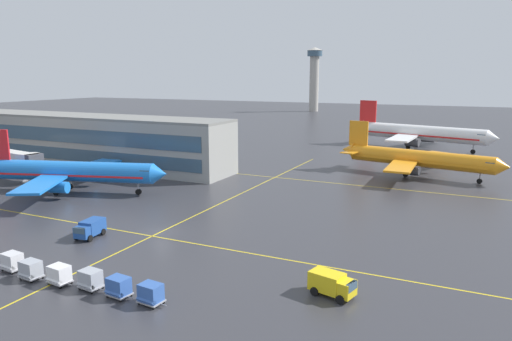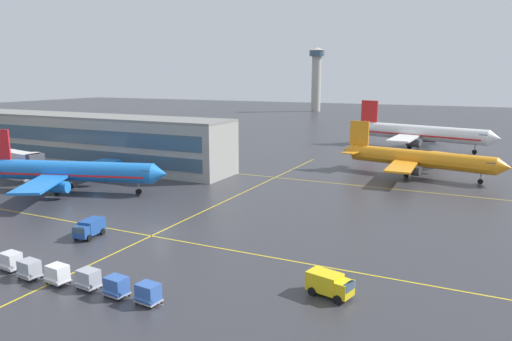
{
  "view_description": "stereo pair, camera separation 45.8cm",
  "coord_description": "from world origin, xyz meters",
  "px_view_note": "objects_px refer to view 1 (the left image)",
  "views": [
    {
      "loc": [
        35.77,
        -47.12,
        19.47
      ],
      "look_at": [
        2.67,
        22.5,
        4.16
      ],
      "focal_mm": 33.22,
      "sensor_mm": 36.0,
      "label": 1
    },
    {
      "loc": [
        36.18,
        -46.92,
        19.47
      ],
      "look_at": [
        2.67,
        22.5,
        4.16
      ],
      "focal_mm": 33.22,
      "sensor_mm": 36.0,
      "label": 2
    }
  ],
  "objects_px": {
    "airliner_third_row": "(419,133)",
    "baggage_cart_row_leftmost": "(12,261)",
    "baggage_cart_row_middle": "(59,274)",
    "airliner_front_gate": "(69,171)",
    "baggage_cart_row_fourth": "(90,279)",
    "baggage_cart_row_fifth": "(118,287)",
    "service_truck_catering": "(332,284)",
    "jet_bridge": "(9,158)",
    "baggage_cart_row_second": "(30,269)",
    "airliner_second_row": "(417,159)",
    "control_tower": "(314,74)",
    "service_truck_red_van": "(90,228)",
    "baggage_cart_row_rightmost": "(151,294)"
  },
  "relations": [
    {
      "from": "airliner_second_row",
      "to": "baggage_cart_row_middle",
      "type": "height_order",
      "value": "airliner_second_row"
    },
    {
      "from": "airliner_second_row",
      "to": "service_truck_catering",
      "type": "height_order",
      "value": "airliner_second_row"
    },
    {
      "from": "baggage_cart_row_middle",
      "to": "baggage_cart_row_rightmost",
      "type": "distance_m",
      "value": 10.41
    },
    {
      "from": "baggage_cart_row_fourth",
      "to": "baggage_cart_row_middle",
      "type": "bearing_deg",
      "value": -172.37
    },
    {
      "from": "baggage_cart_row_second",
      "to": "baggage_cart_row_fourth",
      "type": "xyz_separation_m",
      "value": [
        6.93,
        0.8,
        0.0
      ]
    },
    {
      "from": "jet_bridge",
      "to": "baggage_cart_row_second",
      "type": "bearing_deg",
      "value": -35.79
    },
    {
      "from": "service_truck_catering",
      "to": "baggage_cart_row_leftmost",
      "type": "relative_size",
      "value": 1.57
    },
    {
      "from": "service_truck_catering",
      "to": "jet_bridge",
      "type": "distance_m",
      "value": 74.35
    },
    {
      "from": "airliner_second_row",
      "to": "baggage_cart_row_fifth",
      "type": "xyz_separation_m",
      "value": [
        -17.23,
        -66.91,
        -2.51
      ]
    },
    {
      "from": "baggage_cart_row_leftmost",
      "to": "baggage_cart_row_fourth",
      "type": "distance_m",
      "value": 10.4
    },
    {
      "from": "baggage_cart_row_second",
      "to": "airliner_third_row",
      "type": "bearing_deg",
      "value": 77.62
    },
    {
      "from": "baggage_cart_row_second",
      "to": "control_tower",
      "type": "relative_size",
      "value": 0.08
    },
    {
      "from": "control_tower",
      "to": "airliner_second_row",
      "type": "bearing_deg",
      "value": -64.89
    },
    {
      "from": "baggage_cart_row_fourth",
      "to": "baggage_cart_row_leftmost",
      "type": "bearing_deg",
      "value": -179.11
    },
    {
      "from": "airliner_second_row",
      "to": "airliner_third_row",
      "type": "bearing_deg",
      "value": 96.36
    },
    {
      "from": "baggage_cart_row_leftmost",
      "to": "airliner_second_row",
      "type": "bearing_deg",
      "value": 65.09
    },
    {
      "from": "airliner_second_row",
      "to": "airliner_third_row",
      "type": "xyz_separation_m",
      "value": [
        -4.31,
        38.68,
        0.81
      ]
    },
    {
      "from": "airliner_third_row",
      "to": "baggage_cart_row_second",
      "type": "relative_size",
      "value": 14.26
    },
    {
      "from": "baggage_cart_row_middle",
      "to": "baggage_cart_row_fifth",
      "type": "xyz_separation_m",
      "value": [
        6.93,
        0.35,
        0.0
      ]
    },
    {
      "from": "baggage_cart_row_fourth",
      "to": "baggage_cart_row_fifth",
      "type": "bearing_deg",
      "value": -1.91
    },
    {
      "from": "airliner_second_row",
      "to": "baggage_cart_row_fourth",
      "type": "xyz_separation_m",
      "value": [
        -20.7,
        -66.79,
        -2.51
      ]
    },
    {
      "from": "airliner_third_row",
      "to": "baggage_cart_row_fifth",
      "type": "xyz_separation_m",
      "value": [
        -12.92,
        -105.59,
        -3.32
      ]
    },
    {
      "from": "airliner_second_row",
      "to": "control_tower",
      "type": "height_order",
      "value": "control_tower"
    },
    {
      "from": "airliner_front_gate",
      "to": "baggage_cart_row_middle",
      "type": "distance_m",
      "value": 39.06
    },
    {
      "from": "baggage_cart_row_rightmost",
      "to": "control_tower",
      "type": "bearing_deg",
      "value": 105.25
    },
    {
      "from": "baggage_cart_row_leftmost",
      "to": "jet_bridge",
      "type": "bearing_deg",
      "value": 142.48
    },
    {
      "from": "airliner_third_row",
      "to": "baggage_cart_row_leftmost",
      "type": "distance_m",
      "value": 109.03
    },
    {
      "from": "airliner_front_gate",
      "to": "service_truck_red_van",
      "type": "bearing_deg",
      "value": -38.58
    },
    {
      "from": "airliner_front_gate",
      "to": "service_truck_red_van",
      "type": "distance_m",
      "value": 25.98
    },
    {
      "from": "baggage_cart_row_fourth",
      "to": "baggage_cart_row_fifth",
      "type": "distance_m",
      "value": 3.47
    },
    {
      "from": "baggage_cart_row_fourth",
      "to": "baggage_cart_row_rightmost",
      "type": "bearing_deg",
      "value": 0.07
    },
    {
      "from": "airliner_third_row",
      "to": "service_truck_catering",
      "type": "distance_m",
      "value": 97.25
    },
    {
      "from": "airliner_second_row",
      "to": "baggage_cart_row_middle",
      "type": "distance_m",
      "value": 71.51
    },
    {
      "from": "baggage_cart_row_fifth",
      "to": "jet_bridge",
      "type": "relative_size",
      "value": 0.13
    },
    {
      "from": "control_tower",
      "to": "service_truck_red_van",
      "type": "bearing_deg",
      "value": -78.4
    },
    {
      "from": "jet_bridge",
      "to": "control_tower",
      "type": "distance_m",
      "value": 200.15
    },
    {
      "from": "airliner_front_gate",
      "to": "baggage_cart_row_rightmost",
      "type": "distance_m",
      "value": 46.7
    },
    {
      "from": "airliner_second_row",
      "to": "baggage_cart_row_leftmost",
      "type": "bearing_deg",
      "value": -114.91
    },
    {
      "from": "service_truck_red_van",
      "to": "baggage_cart_row_middle",
      "type": "distance_m",
      "value": 13.58
    },
    {
      "from": "service_truck_catering",
      "to": "baggage_cart_row_leftmost",
      "type": "distance_m",
      "value": 32.26
    },
    {
      "from": "baggage_cart_row_fifth",
      "to": "baggage_cart_row_middle",
      "type": "bearing_deg",
      "value": -177.12
    },
    {
      "from": "baggage_cart_row_second",
      "to": "airliner_front_gate",
      "type": "bearing_deg",
      "value": 130.78
    },
    {
      "from": "baggage_cart_row_fifth",
      "to": "control_tower",
      "type": "distance_m",
      "value": 238.23
    },
    {
      "from": "baggage_cart_row_second",
      "to": "baggage_cart_row_middle",
      "type": "height_order",
      "value": "same"
    },
    {
      "from": "baggage_cart_row_middle",
      "to": "baggage_cart_row_rightmost",
      "type": "xyz_separation_m",
      "value": [
        10.4,
        0.47,
        0.0
      ]
    },
    {
      "from": "baggage_cart_row_middle",
      "to": "airliner_front_gate",
      "type": "bearing_deg",
      "value": 134.96
    },
    {
      "from": "baggage_cart_row_second",
      "to": "baggage_cart_row_leftmost",
      "type": "bearing_deg",
      "value": 169.59
    },
    {
      "from": "airliner_third_row",
      "to": "baggage_cart_row_fourth",
      "type": "distance_m",
      "value": 106.79
    },
    {
      "from": "baggage_cart_row_leftmost",
      "to": "baggage_cart_row_middle",
      "type": "xyz_separation_m",
      "value": [
        6.93,
        -0.3,
        0.0
      ]
    },
    {
      "from": "airliner_second_row",
      "to": "baggage_cart_row_rightmost",
      "type": "distance_m",
      "value": 68.24
    }
  ]
}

